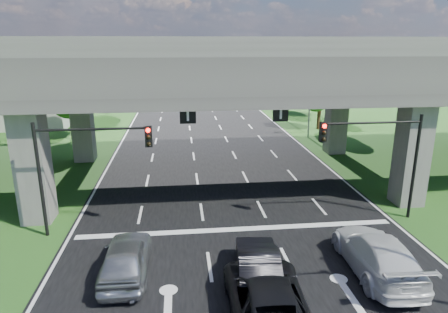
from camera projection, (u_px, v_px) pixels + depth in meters
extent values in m
plane|color=#234F19|center=(249.00, 264.00, 18.15)|extent=(160.00, 160.00, 0.00)
cube|color=black|center=(224.00, 187.00, 27.69)|extent=(18.00, 120.00, 0.03)
cube|color=#322F2D|center=(221.00, 68.00, 27.38)|extent=(80.00, 15.00, 2.00)
cube|color=#615E59|center=(236.00, 47.00, 20.04)|extent=(80.00, 0.50, 1.00)
cube|color=#615E59|center=(212.00, 45.00, 33.89)|extent=(80.00, 0.50, 1.00)
cube|color=#615E59|center=(32.00, 161.00, 21.72)|extent=(1.60, 1.60, 7.00)
cube|color=#615E59|center=(82.00, 120.00, 33.17)|extent=(1.60, 1.60, 7.00)
cube|color=#615E59|center=(412.00, 149.00, 24.09)|extent=(1.60, 1.60, 7.00)
cube|color=#615E59|center=(337.00, 114.00, 35.54)|extent=(1.60, 1.60, 7.00)
cube|color=black|center=(188.00, 116.00, 20.98)|extent=(0.85, 0.06, 0.85)
cube|color=black|center=(281.00, 114.00, 21.52)|extent=(0.85, 0.06, 0.85)
cylinder|color=black|center=(415.00, 168.00, 22.21)|extent=(0.18, 0.18, 6.00)
cylinder|color=black|center=(372.00, 123.00, 21.19)|extent=(5.50, 0.12, 0.12)
cube|color=black|center=(323.00, 132.00, 20.83)|extent=(0.35, 0.28, 1.05)
sphere|color=#FF0C05|center=(325.00, 126.00, 20.58)|extent=(0.22, 0.22, 0.22)
cylinder|color=black|center=(40.00, 181.00, 20.05)|extent=(0.18, 0.18, 6.00)
cylinder|color=black|center=(92.00, 129.00, 19.63)|extent=(5.50, 0.12, 0.12)
cube|color=black|center=(149.00, 137.00, 19.86)|extent=(0.35, 0.28, 1.05)
sphere|color=#FF0C05|center=(148.00, 130.00, 19.61)|extent=(0.22, 0.22, 0.22)
cylinder|color=gray|center=(311.00, 90.00, 40.80)|extent=(0.16, 0.16, 10.00)
cylinder|color=gray|center=(299.00, 42.00, 39.33)|extent=(3.00, 0.10, 0.10)
cube|color=gray|center=(284.00, 43.00, 39.20)|extent=(0.60, 0.25, 0.18)
cylinder|color=gray|center=(274.00, 77.00, 56.08)|extent=(0.16, 0.16, 10.00)
cylinder|color=gray|center=(265.00, 42.00, 54.61)|extent=(3.00, 0.10, 0.10)
cube|color=gray|center=(254.00, 43.00, 54.47)|extent=(0.60, 0.25, 0.18)
cylinder|color=black|center=(72.00, 123.00, 41.00)|extent=(0.36, 0.36, 3.30)
sphere|color=#204713|center=(68.00, 94.00, 40.17)|extent=(4.50, 4.50, 4.50)
sphere|color=#204713|center=(70.00, 81.00, 39.55)|extent=(3.60, 3.60, 3.60)
sphere|color=#204713|center=(67.00, 103.00, 40.77)|extent=(3.30, 3.30, 3.30)
cylinder|color=black|center=(63.00, 113.00, 48.37)|extent=(0.36, 0.36, 2.86)
sphere|color=#204713|center=(60.00, 91.00, 47.65)|extent=(3.90, 3.90, 3.90)
sphere|color=#204713|center=(62.00, 82.00, 47.08)|extent=(3.12, 3.12, 3.12)
sphere|color=#204713|center=(60.00, 97.00, 48.22)|extent=(2.86, 2.86, 2.86)
cylinder|color=black|center=(107.00, 100.00, 56.35)|extent=(0.36, 0.36, 3.52)
sphere|color=#204713|center=(106.00, 77.00, 55.46)|extent=(4.80, 4.80, 4.80)
sphere|color=#204713|center=(107.00, 67.00, 54.82)|extent=(3.84, 3.84, 3.84)
sphere|color=#204713|center=(104.00, 84.00, 56.08)|extent=(3.52, 3.52, 3.52)
cylinder|color=black|center=(319.00, 116.00, 45.85)|extent=(0.36, 0.36, 3.08)
sphere|color=#204713|center=(320.00, 91.00, 45.07)|extent=(4.20, 4.20, 4.20)
sphere|color=#204713|center=(326.00, 80.00, 44.48)|extent=(3.36, 3.36, 3.36)
sphere|color=#204713|center=(316.00, 98.00, 45.66)|extent=(3.08, 3.08, 3.08)
cylinder|color=black|center=(320.00, 106.00, 53.84)|extent=(0.36, 0.36, 2.86)
sphere|color=#204713|center=(321.00, 86.00, 53.12)|extent=(3.90, 3.90, 3.90)
sphere|color=#204713|center=(326.00, 77.00, 52.55)|extent=(3.12, 3.12, 3.12)
sphere|color=#204713|center=(318.00, 92.00, 53.69)|extent=(2.86, 2.86, 2.86)
cylinder|color=black|center=(277.00, 97.00, 60.99)|extent=(0.36, 0.36, 3.30)
sphere|color=#204713|center=(278.00, 77.00, 60.15)|extent=(4.50, 4.50, 4.50)
sphere|color=#204713|center=(281.00, 68.00, 59.53)|extent=(3.60, 3.60, 3.60)
sphere|color=#204713|center=(275.00, 82.00, 60.75)|extent=(3.30, 3.30, 3.30)
imported|color=#A4A8AC|center=(126.00, 257.00, 17.09)|extent=(2.01, 4.91, 1.66)
imported|color=black|center=(257.00, 264.00, 16.60)|extent=(2.20, 4.98, 1.59)
imported|color=silver|center=(377.00, 254.00, 17.31)|extent=(2.66, 6.02, 1.72)
imported|color=black|center=(267.00, 299.00, 14.29)|extent=(3.05, 6.22, 1.70)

